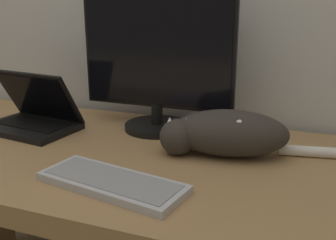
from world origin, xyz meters
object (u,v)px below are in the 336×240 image
monitor (157,58)px  laptop (33,117)px  external_keyboard (112,182)px  cat (225,133)px

monitor → laptop: 0.49m
monitor → laptop: monitor is taller
laptop → external_keyboard: (0.49, -0.31, -0.03)m
external_keyboard → cat: cat is taller
external_keyboard → cat: (0.21, 0.30, 0.06)m
external_keyboard → cat: size_ratio=0.73×
monitor → external_keyboard: monitor is taller
monitor → cat: 0.37m
monitor → cat: (0.28, -0.16, -0.19)m
laptop → cat: (0.70, -0.00, 0.03)m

